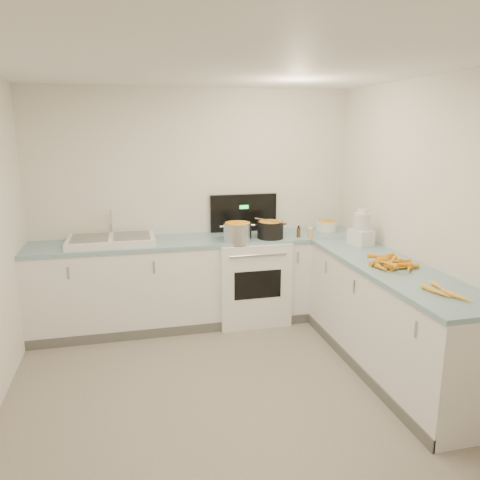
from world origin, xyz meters
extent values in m
cube|color=white|center=(0.00, 1.70, 0.45)|extent=(3.50, 0.60, 0.90)
cube|color=#83ACBA|center=(0.00, 1.70, 0.92)|extent=(3.50, 0.62, 0.04)
cube|color=white|center=(1.45, 0.30, 0.45)|extent=(0.60, 2.20, 0.90)
cube|color=#83ACBA|center=(1.45, 0.30, 0.92)|extent=(0.62, 2.20, 0.04)
cube|color=white|center=(0.55, 1.68, 0.45)|extent=(0.76, 0.65, 0.90)
cube|color=black|center=(0.55, 1.98, 1.15)|extent=(0.76, 0.05, 0.42)
cube|color=white|center=(-0.90, 1.70, 0.97)|extent=(0.86, 0.52, 0.07)
cube|color=slate|center=(-1.10, 1.70, 1.01)|extent=(0.36, 0.42, 0.01)
cube|color=slate|center=(-0.70, 1.70, 1.01)|extent=(0.36, 0.42, 0.01)
cylinder|color=silver|center=(-0.90, 1.92, 1.13)|extent=(0.03, 0.03, 0.24)
cylinder|color=silver|center=(0.37, 1.51, 1.03)|extent=(0.38, 0.38, 0.21)
cylinder|color=black|center=(0.74, 1.56, 1.02)|extent=(0.29, 0.29, 0.20)
cylinder|color=#AD7A47|center=(0.74, 1.56, 1.13)|extent=(0.26, 0.35, 0.02)
cylinder|color=white|center=(1.47, 1.77, 1.00)|extent=(0.27, 0.27, 0.11)
cylinder|color=#593319|center=(1.05, 1.53, 0.99)|extent=(0.04, 0.04, 0.10)
cylinder|color=#E5B266|center=(1.16, 1.48, 0.99)|extent=(0.06, 0.06, 0.10)
cube|color=white|center=(1.53, 1.05, 1.02)|extent=(0.23, 0.25, 0.16)
cylinder|color=silver|center=(1.53, 1.05, 1.18)|extent=(0.17, 0.17, 0.17)
cylinder|color=white|center=(1.53, 1.05, 1.28)|extent=(0.10, 0.10, 0.04)
cone|color=orange|center=(1.33, 0.37, 0.96)|extent=(0.18, 0.09, 0.04)
cone|color=orange|center=(1.44, 0.29, 0.96)|extent=(0.08, 0.20, 0.04)
cone|color=orange|center=(1.44, 0.28, 0.96)|extent=(0.20, 0.10, 0.04)
cone|color=orange|center=(1.50, 0.16, 0.96)|extent=(0.15, 0.17, 0.04)
cone|color=orange|center=(1.45, 0.24, 0.96)|extent=(0.21, 0.13, 0.04)
cone|color=orange|center=(1.42, 0.23, 0.96)|extent=(0.22, 0.05, 0.04)
cone|color=orange|center=(1.48, 0.31, 0.97)|extent=(0.20, 0.06, 0.05)
cone|color=orange|center=(1.57, 0.38, 0.96)|extent=(0.05, 0.20, 0.04)
cone|color=orange|center=(1.52, 0.21, 0.96)|extent=(0.22, 0.05, 0.04)
cone|color=orange|center=(1.42, 0.36, 0.96)|extent=(0.07, 0.17, 0.05)
cone|color=orange|center=(1.55, 0.32, 0.97)|extent=(0.07, 0.18, 0.05)
cone|color=orange|center=(1.57, 0.26, 0.96)|extent=(0.11, 0.21, 0.04)
cone|color=orange|center=(1.29, 0.23, 0.96)|extent=(0.05, 0.16, 0.05)
cone|color=orange|center=(1.34, 0.31, 0.98)|extent=(0.18, 0.04, 0.04)
cone|color=orange|center=(1.32, 0.20, 1.01)|extent=(0.11, 0.21, 0.05)
cone|color=orange|center=(1.38, 0.42, 1.00)|extent=(0.22, 0.11, 0.04)
cone|color=orange|center=(1.50, 0.32, 1.00)|extent=(0.11, 0.18, 0.05)
cone|color=orange|center=(1.45, 0.44, 1.00)|extent=(0.17, 0.07, 0.05)
cone|color=orange|center=(1.47, 0.22, 0.98)|extent=(0.18, 0.09, 0.04)
cone|color=orange|center=(1.43, 0.30, 0.99)|extent=(0.17, 0.18, 0.04)
cone|color=orange|center=(1.43, 0.39, 0.99)|extent=(0.18, 0.07, 0.05)
cone|color=orange|center=(1.48, 0.28, 0.99)|extent=(0.21, 0.06, 0.04)
cone|color=orange|center=(1.39, 0.35, 0.99)|extent=(0.18, 0.05, 0.04)
cone|color=#FFAA26|center=(1.46, -0.52, 0.96)|extent=(0.09, 0.20, 0.04)
cone|color=#FFAA26|center=(1.46, -0.46, 0.96)|extent=(0.11, 0.19, 0.04)
cone|color=#FFAA26|center=(1.38, -0.40, 0.96)|extent=(0.08, 0.19, 0.04)
cone|color=#FFAA26|center=(1.38, -0.34, 0.96)|extent=(0.10, 0.20, 0.04)
cone|color=#FFAA26|center=(1.46, -0.28, 0.96)|extent=(0.06, 0.17, 0.04)
cube|color=tan|center=(-1.16, 1.79, 1.02)|extent=(0.04, 0.02, 0.00)
cube|color=tan|center=(-1.13, 1.82, 1.01)|extent=(0.04, 0.03, 0.00)
cube|color=tan|center=(-1.15, 1.76, 1.01)|extent=(0.05, 0.03, 0.00)
cube|color=tan|center=(-1.09, 1.62, 1.02)|extent=(0.03, 0.01, 0.00)
cube|color=tan|center=(-1.21, 1.69, 1.02)|extent=(0.05, 0.02, 0.00)
cube|color=tan|center=(-1.02, 1.68, 1.02)|extent=(0.02, 0.05, 0.00)
cube|color=tan|center=(-1.13, 1.67, 1.02)|extent=(0.02, 0.05, 0.00)
cube|color=tan|center=(-1.03, 1.72, 1.02)|extent=(0.04, 0.05, 0.00)
cube|color=tan|center=(-1.06, 1.80, 1.02)|extent=(0.02, 0.05, 0.00)
cube|color=tan|center=(-1.04, 1.82, 1.02)|extent=(0.01, 0.04, 0.00)
cube|color=tan|center=(-1.13, 1.77, 1.02)|extent=(0.01, 0.04, 0.00)
cube|color=tan|center=(-1.12, 1.69, 1.02)|extent=(0.03, 0.05, 0.00)
camera|label=1|loc=(-0.70, -3.08, 2.08)|focal=35.00mm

